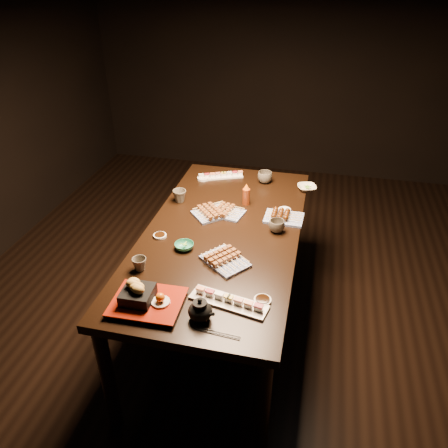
# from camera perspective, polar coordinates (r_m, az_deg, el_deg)

# --- Properties ---
(ground) EXTENTS (5.00, 5.00, 0.00)m
(ground) POSITION_cam_1_polar(r_m,az_deg,el_deg) (3.14, 0.47, -11.37)
(ground) COLOR black
(ground) RESTS_ON ground
(dining_table) EXTENTS (1.11, 1.90, 0.75)m
(dining_table) POSITION_cam_1_polar(r_m,az_deg,el_deg) (2.80, -0.23, -7.41)
(dining_table) COLOR black
(dining_table) RESTS_ON ground
(sushi_platter_near) EXTENTS (0.39, 0.18, 0.05)m
(sushi_platter_near) POSITION_cam_1_polar(r_m,az_deg,el_deg) (2.07, 0.62, -9.83)
(sushi_platter_near) COLOR white
(sushi_platter_near) RESTS_ON dining_table
(sushi_platter_far) EXTENTS (0.33, 0.21, 0.04)m
(sushi_platter_far) POSITION_cam_1_polar(r_m,az_deg,el_deg) (3.23, -0.42, 6.46)
(sushi_platter_far) COLOR white
(sushi_platter_far) RESTS_ON dining_table
(yakitori_plate_center) EXTENTS (0.24, 0.19, 0.05)m
(yakitori_plate_center) POSITION_cam_1_polar(r_m,az_deg,el_deg) (2.74, 0.34, 1.81)
(yakitori_plate_center) COLOR #828EB6
(yakitori_plate_center) RESTS_ON dining_table
(yakitori_plate_right) EXTENTS (0.30, 0.29, 0.06)m
(yakitori_plate_right) POSITION_cam_1_polar(r_m,az_deg,el_deg) (2.31, 0.13, -4.45)
(yakitori_plate_right) COLOR #828EB6
(yakitori_plate_right) RESTS_ON dining_table
(yakitori_plate_left) EXTENTS (0.29, 0.29, 0.06)m
(yakitori_plate_left) POSITION_cam_1_polar(r_m,az_deg,el_deg) (2.74, -1.42, 1.81)
(yakitori_plate_left) COLOR #828EB6
(yakitori_plate_left) RESTS_ON dining_table
(tsukune_plate) EXTENTS (0.24, 0.18, 0.06)m
(tsukune_plate) POSITION_cam_1_polar(r_m,az_deg,el_deg) (2.71, 7.84, 1.19)
(tsukune_plate) COLOR #828EB6
(tsukune_plate) RESTS_ON dining_table
(edamame_bowl_green) EXTENTS (0.13, 0.13, 0.03)m
(edamame_bowl_green) POSITION_cam_1_polar(r_m,az_deg,el_deg) (2.44, -5.22, -2.89)
(edamame_bowl_green) COLOR #2B8464
(edamame_bowl_green) RESTS_ON dining_table
(edamame_bowl_cream) EXTENTS (0.16, 0.16, 0.03)m
(edamame_bowl_cream) POSITION_cam_1_polar(r_m,az_deg,el_deg) (3.10, 10.76, 4.69)
(edamame_bowl_cream) COLOR #F0E2C4
(edamame_bowl_cream) RESTS_ON dining_table
(tempura_tray) EXTENTS (0.33, 0.27, 0.12)m
(tempura_tray) POSITION_cam_1_polar(r_m,az_deg,el_deg) (2.06, -10.08, -9.15)
(tempura_tray) COLOR black
(tempura_tray) RESTS_ON dining_table
(teacup_near_left) EXTENTS (0.09, 0.09, 0.07)m
(teacup_near_left) POSITION_cam_1_polar(r_m,az_deg,el_deg) (2.30, -10.97, -5.16)
(teacup_near_left) COLOR #514A3E
(teacup_near_left) RESTS_ON dining_table
(teacup_mid_right) EXTENTS (0.11, 0.11, 0.07)m
(teacup_mid_right) POSITION_cam_1_polar(r_m,az_deg,el_deg) (2.58, 6.90, -0.26)
(teacup_mid_right) COLOR #514A3E
(teacup_mid_right) RESTS_ON dining_table
(teacup_far_left) EXTENTS (0.10, 0.10, 0.08)m
(teacup_far_left) POSITION_cam_1_polar(r_m,az_deg,el_deg) (2.90, -5.82, 3.66)
(teacup_far_left) COLOR #514A3E
(teacup_far_left) RESTS_ON dining_table
(teacup_far_right) EXTENTS (0.12, 0.12, 0.08)m
(teacup_far_right) POSITION_cam_1_polar(r_m,az_deg,el_deg) (3.15, 5.36, 6.11)
(teacup_far_right) COLOR #514A3E
(teacup_far_right) RESTS_ON dining_table
(teapot) EXTENTS (0.16, 0.16, 0.11)m
(teapot) POSITION_cam_1_polar(r_m,az_deg,el_deg) (1.97, -3.14, -11.02)
(teapot) COLOR black
(teapot) RESTS_ON dining_table
(condiment_bottle) EXTENTS (0.06, 0.06, 0.15)m
(condiment_bottle) POSITION_cam_1_polar(r_m,az_deg,el_deg) (2.84, 2.92, 3.93)
(condiment_bottle) COLOR maroon
(condiment_bottle) RESTS_ON dining_table
(sauce_dish_west) EXTENTS (0.09, 0.09, 0.01)m
(sauce_dish_west) POSITION_cam_1_polar(r_m,az_deg,el_deg) (2.56, -8.37, -1.52)
(sauce_dish_west) COLOR white
(sauce_dish_west) RESTS_ON dining_table
(sauce_dish_east) EXTENTS (0.11, 0.11, 0.01)m
(sauce_dish_east) POSITION_cam_1_polar(r_m,az_deg,el_deg) (2.81, 7.91, 1.81)
(sauce_dish_east) COLOR white
(sauce_dish_east) RESTS_ON dining_table
(sauce_dish_se) EXTENTS (0.11, 0.11, 0.01)m
(sauce_dish_se) POSITION_cam_1_polar(r_m,az_deg,el_deg) (2.09, 5.05, -9.90)
(sauce_dish_se) COLOR white
(sauce_dish_se) RESTS_ON dining_table
(sauce_dish_nw) EXTENTS (0.09, 0.09, 0.02)m
(sauce_dish_nw) POSITION_cam_1_polar(r_m,az_deg,el_deg) (3.20, -2.73, 5.98)
(sauce_dish_nw) COLOR white
(sauce_dish_nw) RESTS_ON dining_table
(chopsticks_near) EXTENTS (0.20, 0.13, 0.01)m
(chopsticks_near) POSITION_cam_1_polar(r_m,az_deg,el_deg) (2.06, -9.99, -11.42)
(chopsticks_near) COLOR black
(chopsticks_near) RESTS_ON dining_table
(chopsticks_se) EXTENTS (0.21, 0.03, 0.01)m
(chopsticks_se) POSITION_cam_1_polar(r_m,az_deg,el_deg) (1.94, -0.96, -14.03)
(chopsticks_se) COLOR black
(chopsticks_se) RESTS_ON dining_table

